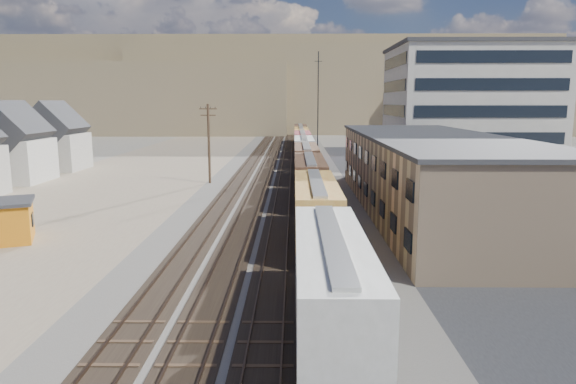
{
  "coord_description": "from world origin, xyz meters",
  "views": [
    {
      "loc": [
        2.19,
        -22.41,
        10.27
      ],
      "look_at": [
        1.72,
        18.81,
        3.0
      ],
      "focal_mm": 32.0,
      "sensor_mm": 36.0,
      "label": 1
    }
  ],
  "objects_px": {
    "freight_train": "(305,154)",
    "utility_pole_north": "(209,142)",
    "maintenance_shed": "(10,220)",
    "parked_car_blue": "(464,166)"
  },
  "relations": [
    {
      "from": "freight_train",
      "to": "utility_pole_north",
      "type": "relative_size",
      "value": 11.97
    },
    {
      "from": "maintenance_shed",
      "to": "parked_car_blue",
      "type": "distance_m",
      "value": 60.91
    },
    {
      "from": "utility_pole_north",
      "to": "maintenance_shed",
      "type": "distance_m",
      "value": 29.73
    },
    {
      "from": "freight_train",
      "to": "utility_pole_north",
      "type": "distance_m",
      "value": 15.83
    },
    {
      "from": "freight_train",
      "to": "parked_car_blue",
      "type": "bearing_deg",
      "value": 5.27
    },
    {
      "from": "utility_pole_north",
      "to": "freight_train",
      "type": "bearing_deg",
      "value": 38.09
    },
    {
      "from": "utility_pole_north",
      "to": "maintenance_shed",
      "type": "xyz_separation_m",
      "value": [
        -10.34,
        -27.63,
        -3.69
      ]
    },
    {
      "from": "freight_train",
      "to": "maintenance_shed",
      "type": "xyz_separation_m",
      "value": [
        -22.64,
        -37.27,
        -1.19
      ]
    },
    {
      "from": "freight_train",
      "to": "parked_car_blue",
      "type": "relative_size",
      "value": 19.36
    },
    {
      "from": "maintenance_shed",
      "to": "parked_car_blue",
      "type": "xyz_separation_m",
      "value": [
        46.4,
        39.46,
        -0.75
      ]
    }
  ]
}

